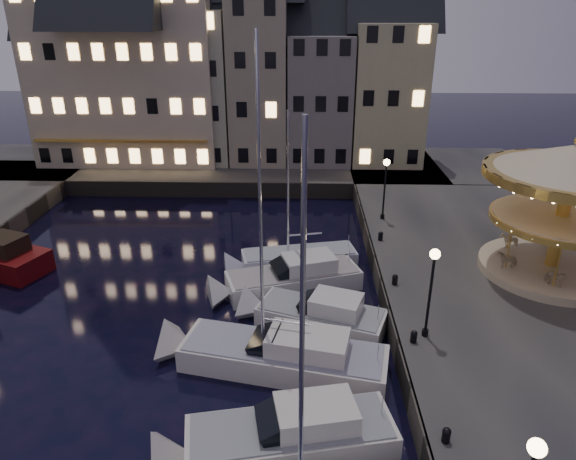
{
  "coord_description": "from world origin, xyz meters",
  "views": [
    {
      "loc": [
        1.8,
        -17.89,
        14.44
      ],
      "look_at": [
        1.0,
        8.0,
        3.2
      ],
      "focal_mm": 32.0,
      "sensor_mm": 36.0,
      "label": 1
    }
  ],
  "objects_px": {
    "bollard_b": "(414,336)",
    "motorboat_b": "(279,438)",
    "motorboat_d": "(313,316)",
    "carousel": "(569,186)",
    "bollard_a": "(446,435)",
    "motorboat_f": "(290,261)",
    "streetlamp_c": "(385,180)",
    "bollard_d": "(381,236)",
    "bollard_c": "(395,279)",
    "streetlamp_b": "(432,281)",
    "motorboat_c": "(275,355)",
    "motorboat_e": "(287,280)"
  },
  "relations": [
    {
      "from": "bollard_b",
      "to": "motorboat_b",
      "type": "height_order",
      "value": "motorboat_b"
    },
    {
      "from": "motorboat_d",
      "to": "carousel",
      "type": "xyz_separation_m",
      "value": [
        12.86,
        3.7,
        5.56
      ]
    },
    {
      "from": "bollard_a",
      "to": "motorboat_f",
      "type": "distance_m",
      "value": 15.57
    },
    {
      "from": "motorboat_d",
      "to": "streetlamp_c",
      "type": "bearing_deg",
      "value": 66.38
    },
    {
      "from": "bollard_d",
      "to": "carousel",
      "type": "bearing_deg",
      "value": -24.25
    },
    {
      "from": "bollard_d",
      "to": "motorboat_f",
      "type": "height_order",
      "value": "motorboat_f"
    },
    {
      "from": "bollard_b",
      "to": "bollard_c",
      "type": "bearing_deg",
      "value": 90.0
    },
    {
      "from": "bollard_d",
      "to": "carousel",
      "type": "height_order",
      "value": "carousel"
    },
    {
      "from": "streetlamp_c",
      "to": "bollard_a",
      "type": "height_order",
      "value": "streetlamp_c"
    },
    {
      "from": "bollard_a",
      "to": "carousel",
      "type": "relative_size",
      "value": 0.07
    },
    {
      "from": "bollard_b",
      "to": "bollard_c",
      "type": "xyz_separation_m",
      "value": [
        0.0,
        5.0,
        0.0
      ]
    },
    {
      "from": "streetlamp_b",
      "to": "motorboat_d",
      "type": "bearing_deg",
      "value": 153.44
    },
    {
      "from": "motorboat_b",
      "to": "bollard_d",
      "type": "bearing_deg",
      "value": 70.28
    },
    {
      "from": "bollard_a",
      "to": "motorboat_c",
      "type": "distance_m",
      "value": 7.98
    },
    {
      "from": "bollard_a",
      "to": "motorboat_e",
      "type": "height_order",
      "value": "motorboat_e"
    },
    {
      "from": "carousel",
      "to": "streetlamp_b",
      "type": "bearing_deg",
      "value": -142.65
    },
    {
      "from": "bollard_b",
      "to": "motorboat_b",
      "type": "xyz_separation_m",
      "value": [
        -5.52,
        -4.89,
        -0.96
      ]
    },
    {
      "from": "streetlamp_c",
      "to": "bollard_c",
      "type": "bearing_deg",
      "value": -93.81
    },
    {
      "from": "bollard_d",
      "to": "bollard_a",
      "type": "bearing_deg",
      "value": -90.0
    },
    {
      "from": "streetlamp_b",
      "to": "motorboat_f",
      "type": "relative_size",
      "value": 0.4
    },
    {
      "from": "bollard_b",
      "to": "motorboat_b",
      "type": "relative_size",
      "value": 0.07
    },
    {
      "from": "bollard_b",
      "to": "motorboat_e",
      "type": "relative_size",
      "value": 0.07
    },
    {
      "from": "streetlamp_c",
      "to": "bollard_a",
      "type": "xyz_separation_m",
      "value": [
        -0.6,
        -19.5,
        -2.41
      ]
    },
    {
      "from": "motorboat_c",
      "to": "streetlamp_c",
      "type": "bearing_deg",
      "value": 65.35
    },
    {
      "from": "motorboat_c",
      "to": "motorboat_e",
      "type": "xyz_separation_m",
      "value": [
        0.3,
        6.68,
        -0.04
      ]
    },
    {
      "from": "streetlamp_b",
      "to": "bollard_d",
      "type": "relative_size",
      "value": 7.32
    },
    {
      "from": "motorboat_b",
      "to": "bollard_c",
      "type": "bearing_deg",
      "value": 60.85
    },
    {
      "from": "bollard_b",
      "to": "bollard_d",
      "type": "height_order",
      "value": "same"
    },
    {
      "from": "motorboat_f",
      "to": "carousel",
      "type": "bearing_deg",
      "value": -9.57
    },
    {
      "from": "bollard_a",
      "to": "motorboat_e",
      "type": "xyz_separation_m",
      "value": [
        -5.64,
        11.93,
        -0.96
      ]
    },
    {
      "from": "bollard_b",
      "to": "motorboat_c",
      "type": "relative_size",
      "value": 0.04
    },
    {
      "from": "bollard_d",
      "to": "carousel",
      "type": "relative_size",
      "value": 0.07
    },
    {
      "from": "carousel",
      "to": "motorboat_d",
      "type": "bearing_deg",
      "value": -163.96
    },
    {
      "from": "carousel",
      "to": "motorboat_c",
      "type": "bearing_deg",
      "value": -154.73
    },
    {
      "from": "bollard_c",
      "to": "carousel",
      "type": "distance_m",
      "value": 9.9
    },
    {
      "from": "bollard_a",
      "to": "motorboat_c",
      "type": "relative_size",
      "value": 0.04
    },
    {
      "from": "motorboat_e",
      "to": "bollard_c",
      "type": "bearing_deg",
      "value": -14.25
    },
    {
      "from": "streetlamp_c",
      "to": "motorboat_f",
      "type": "xyz_separation_m",
      "value": [
        -6.15,
        -4.99,
        -3.49
      ]
    },
    {
      "from": "bollard_d",
      "to": "carousel",
      "type": "xyz_separation_m",
      "value": [
        8.62,
        -3.88,
        4.6
      ]
    },
    {
      "from": "bollard_b",
      "to": "bollard_a",
      "type": "bearing_deg",
      "value": -90.0
    },
    {
      "from": "bollard_d",
      "to": "motorboat_f",
      "type": "bearing_deg",
      "value": -164.93
    },
    {
      "from": "motorboat_c",
      "to": "motorboat_f",
      "type": "relative_size",
      "value": 1.27
    },
    {
      "from": "bollard_d",
      "to": "streetlamp_b",
      "type": "bearing_deg",
      "value": -86.57
    },
    {
      "from": "motorboat_d",
      "to": "motorboat_c",
      "type": "bearing_deg",
      "value": -118.12
    },
    {
      "from": "bollard_b",
      "to": "motorboat_d",
      "type": "relative_size",
      "value": 0.08
    },
    {
      "from": "streetlamp_c",
      "to": "carousel",
      "type": "distance_m",
      "value": 11.11
    },
    {
      "from": "motorboat_b",
      "to": "motorboat_e",
      "type": "distance_m",
      "value": 11.32
    },
    {
      "from": "bollard_a",
      "to": "motorboat_d",
      "type": "relative_size",
      "value": 0.08
    },
    {
      "from": "bollard_d",
      "to": "motorboat_f",
      "type": "distance_m",
      "value": 5.84
    },
    {
      "from": "bollard_b",
      "to": "bollard_c",
      "type": "distance_m",
      "value": 5.0
    }
  ]
}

